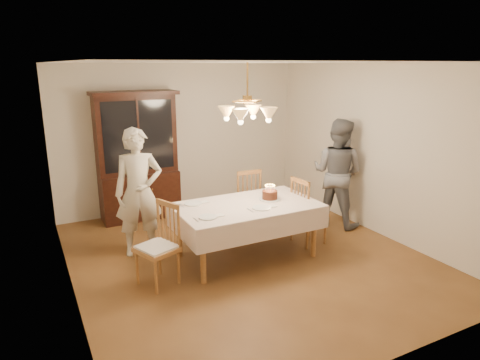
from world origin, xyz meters
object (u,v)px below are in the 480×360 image
birthday_cake (270,195)px  chair_far_side (244,202)px  elderly_woman (139,192)px  dining_table (247,210)px  china_hutch (138,159)px

birthday_cake → chair_far_side: bearing=84.2°
birthday_cake → elderly_woman: bearing=155.5°
dining_table → birthday_cake: (0.38, 0.04, 0.14)m
dining_table → birthday_cake: 0.41m
elderly_woman → birthday_cake: (1.63, -0.75, -0.07)m
chair_far_side → birthday_cake: chair_far_side is taller
chair_far_side → birthday_cake: 1.00m
chair_far_side → elderly_woman: size_ratio=0.56×
chair_far_side → elderly_woman: 1.79m
china_hutch → chair_far_side: china_hutch is taller
chair_far_side → dining_table: bearing=-116.3°
dining_table → china_hutch: 2.45m
birthday_cake → dining_table: bearing=-173.6°
dining_table → chair_far_side: chair_far_side is taller
china_hutch → chair_far_side: size_ratio=2.16×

